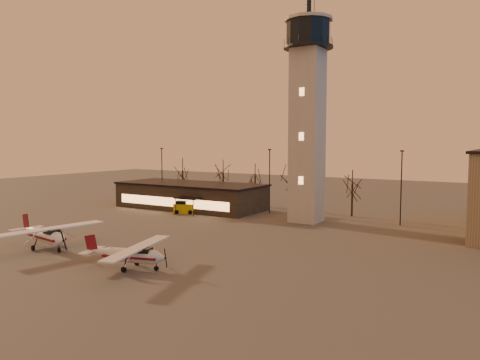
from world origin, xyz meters
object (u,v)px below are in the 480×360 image
Objects in this scene: terminal at (191,196)px; cessna_rear at (48,238)px; control_tower at (308,105)px; cessna_front at (135,258)px; service_cart at (184,208)px.

terminal is 2.10× the size of cessna_rear.
terminal is (-21.99, 1.98, -14.17)m from control_tower.
control_tower is 2.70× the size of cessna_rear.
terminal is 2.40× the size of cessna_front.
terminal is at bearing 93.74° from service_cart.
control_tower is at bearing 70.76° from cessna_rear.
terminal is 37.82m from cessna_front.
service_cart is (2.60, -5.01, -1.36)m from terminal.
cessna_rear is 27.02m from service_cart.
cessna_rear is at bearing -107.52° from service_cart.
terminal is 5.81m from service_cart.
control_tower is at bearing -14.81° from service_cart.
control_tower reaches higher than cessna_front.
service_cart is (-16.23, 27.77, -0.21)m from cessna_front.
control_tower is at bearing -5.15° from terminal.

